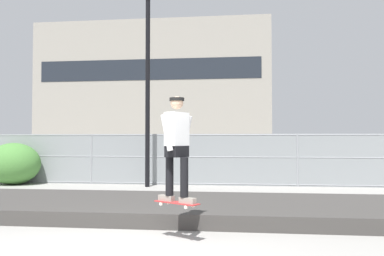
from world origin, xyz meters
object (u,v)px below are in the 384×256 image
Objects in this scene: parked_car_near at (134,158)px; parked_car_mid at (268,159)px; skater at (177,142)px; shrub_left at (13,164)px; street_lamp at (148,63)px; skateboard at (177,203)px.

parked_car_near and parked_car_mid have the same top height.
skater is 0.86× the size of shrub_left.
skater is at bearing -73.18° from street_lamp.
parked_car_mid is at bearing 1.46° from parked_car_near.
skater is 10.97m from parked_car_near.
skateboard is 0.46× the size of skater.
street_lamp is at bearing -1.31° from shrub_left.
shrub_left is (-3.72, -3.06, -0.08)m from parked_car_near.
street_lamp is at bearing -143.01° from parked_car_mid.
parked_car_near is at bearing 108.64° from skater.
parked_car_near is at bearing 39.38° from shrub_left.
skater is 10.31m from shrub_left.
shrub_left is (-7.22, 7.31, 0.15)m from skateboard.
skateboard is at bearing -101.96° from parked_car_mid.
skateboard is 10.95m from parked_car_near.
skateboard is 0.17× the size of parked_car_near.
street_lamp is (-2.18, 7.20, 2.76)m from skater.
parked_car_mid is (2.23, 10.52, -0.75)m from skater.
skateboard is at bearing -71.36° from parked_car_near.
shrub_left is (-7.22, 7.31, -0.82)m from skater.
skater is 0.37× the size of parked_car_mid.
street_lamp is 6.53m from parked_car_mid.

